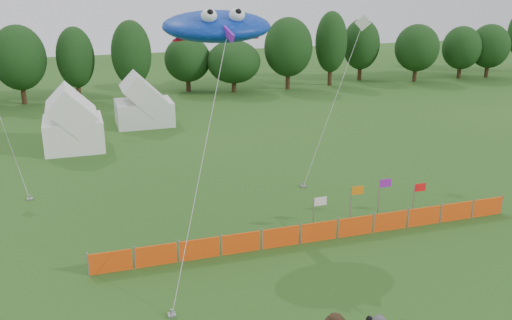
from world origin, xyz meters
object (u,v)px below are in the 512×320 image
object	(u,v)px
tent_left	(73,124)
tent_right	(144,105)
barrier_fence	(319,232)
stingray_kite	(216,26)

from	to	relation	value
tent_left	tent_right	world-z (taller)	tent_left
barrier_fence	tent_left	bearing A→B (deg)	119.06
tent_left	barrier_fence	world-z (taller)	tent_left
tent_right	stingray_kite	world-z (taller)	stingray_kite
tent_right	barrier_fence	distance (m)	26.10
tent_right	tent_left	bearing A→B (deg)	-136.83
tent_right	stingray_kite	bearing A→B (deg)	-86.60
tent_left	tent_right	size ratio (longest dim) A/B	0.89
tent_right	barrier_fence	bearing A→B (deg)	-78.64
tent_right	barrier_fence	world-z (taller)	tent_right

